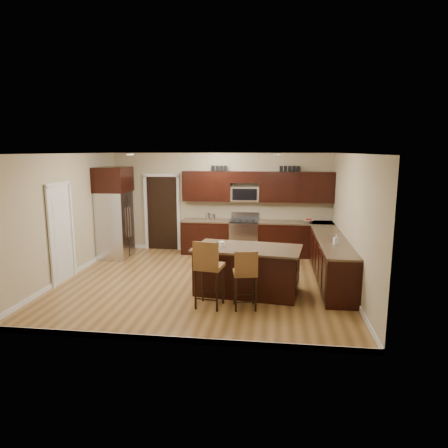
# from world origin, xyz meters

# --- Properties ---
(floor) EXTENTS (6.00, 6.00, 0.00)m
(floor) POSITION_xyz_m (0.00, 0.00, 0.00)
(floor) COLOR #9E743F
(floor) RESTS_ON ground
(ceiling) EXTENTS (6.00, 6.00, 0.00)m
(ceiling) POSITION_xyz_m (0.00, 0.00, 2.70)
(ceiling) COLOR silver
(ceiling) RESTS_ON wall_back
(wall_back) EXTENTS (6.00, 0.00, 6.00)m
(wall_back) POSITION_xyz_m (0.00, 2.75, 1.35)
(wall_back) COLOR tan
(wall_back) RESTS_ON floor
(wall_left) EXTENTS (0.00, 5.50, 5.50)m
(wall_left) POSITION_xyz_m (-3.00, 0.00, 1.35)
(wall_left) COLOR tan
(wall_left) RESTS_ON floor
(wall_right) EXTENTS (0.00, 5.50, 5.50)m
(wall_right) POSITION_xyz_m (3.00, 0.00, 1.35)
(wall_right) COLOR tan
(wall_right) RESTS_ON floor
(base_cabinets) EXTENTS (4.02, 3.96, 0.92)m
(base_cabinets) POSITION_xyz_m (1.90, 1.45, 0.46)
(base_cabinets) COLOR black
(base_cabinets) RESTS_ON floor
(upper_cabinets) EXTENTS (4.00, 0.33, 0.80)m
(upper_cabinets) POSITION_xyz_m (1.04, 2.58, 1.84)
(upper_cabinets) COLOR black
(upper_cabinets) RESTS_ON wall_back
(range) EXTENTS (0.76, 0.64, 1.11)m
(range) POSITION_xyz_m (0.68, 2.45, 0.47)
(range) COLOR silver
(range) RESTS_ON floor
(microwave) EXTENTS (0.76, 0.31, 0.40)m
(microwave) POSITION_xyz_m (0.68, 2.60, 1.62)
(microwave) COLOR silver
(microwave) RESTS_ON upper_cabinets
(doorway) EXTENTS (0.85, 0.03, 2.06)m
(doorway) POSITION_xyz_m (-1.65, 2.73, 1.03)
(doorway) COLOR black
(doorway) RESTS_ON floor
(pantry_door) EXTENTS (0.03, 0.80, 2.04)m
(pantry_door) POSITION_xyz_m (-2.98, -0.30, 1.02)
(pantry_door) COLOR white
(pantry_door) RESTS_ON floor
(letter_decor) EXTENTS (2.20, 0.03, 0.15)m
(letter_decor) POSITION_xyz_m (0.90, 2.58, 2.29)
(letter_decor) COLOR black
(letter_decor) RESTS_ON upper_cabinets
(island) EXTENTS (2.16, 1.33, 0.92)m
(island) POSITION_xyz_m (0.97, -0.51, 0.43)
(island) COLOR black
(island) RESTS_ON floor
(stool_left) EXTENTS (0.52, 0.52, 1.23)m
(stool_left) POSITION_xyz_m (0.34, -1.37, 0.77)
(stool_left) COLOR olive
(stool_left) RESTS_ON floor
(stool_mid) EXTENTS (0.47, 0.47, 1.07)m
(stool_mid) POSITION_xyz_m (1.00, -1.36, 0.67)
(stool_mid) COLOR olive
(stool_mid) RESTS_ON floor
(refrigerator) EXTENTS (0.79, 0.92, 2.35)m
(refrigerator) POSITION_xyz_m (-2.62, 1.70, 1.21)
(refrigerator) COLOR silver
(refrigerator) RESTS_ON floor
(floor_mat) EXTENTS (1.00, 0.68, 0.01)m
(floor_mat) POSITION_xyz_m (1.12, 1.27, 0.01)
(floor_mat) COLOR brown
(floor_mat) RESTS_ON floor
(fruit_bowl) EXTENTS (0.31, 0.31, 0.07)m
(fruit_bowl) POSITION_xyz_m (2.36, 2.45, 0.95)
(fruit_bowl) COLOR silver
(fruit_bowl) RESTS_ON base_cabinets
(soap_bottle) EXTENTS (0.11, 0.11, 0.20)m
(soap_bottle) POSITION_xyz_m (2.70, -0.05, 1.02)
(soap_bottle) COLOR #B2B2B2
(soap_bottle) RESTS_ON base_cabinets
(canister_tall) EXTENTS (0.12, 0.12, 0.19)m
(canister_tall) POSITION_xyz_m (-0.30, 2.45, 1.02)
(canister_tall) COLOR silver
(canister_tall) RESTS_ON base_cabinets
(canister_short) EXTENTS (0.11, 0.11, 0.16)m
(canister_short) POSITION_xyz_m (-0.16, 2.45, 1.00)
(canister_short) COLOR silver
(canister_short) RESTS_ON base_cabinets
(island_jar) EXTENTS (0.10, 0.10, 0.10)m
(island_jar) POSITION_xyz_m (0.47, -0.51, 0.97)
(island_jar) COLOR white
(island_jar) RESTS_ON island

